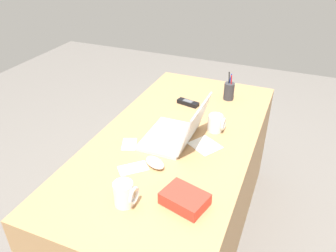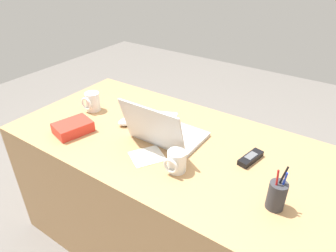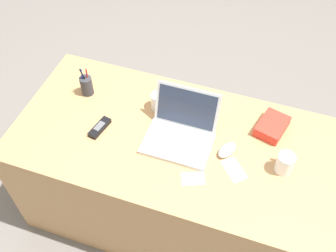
# 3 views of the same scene
# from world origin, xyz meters

# --- Properties ---
(ground_plane) EXTENTS (6.00, 6.00, 0.00)m
(ground_plane) POSITION_xyz_m (0.00, 0.00, 0.00)
(ground_plane) COLOR slate
(desk) EXTENTS (1.56, 0.77, 0.70)m
(desk) POSITION_xyz_m (0.00, 0.00, 0.35)
(desk) COLOR tan
(desk) RESTS_ON ground
(laptop) EXTENTS (0.32, 0.28, 0.22)m
(laptop) POSITION_xyz_m (0.03, 0.01, 0.75)
(laptop) COLOR silver
(laptop) RESTS_ON desk
(computer_mouse) EXTENTS (0.10, 0.12, 0.04)m
(computer_mouse) POSITION_xyz_m (0.26, 0.00, 0.72)
(computer_mouse) COLOR white
(computer_mouse) RESTS_ON desk
(coffee_mug_white) EXTENTS (0.08, 0.09, 0.09)m
(coffee_mug_white) POSITION_xyz_m (-0.13, 0.17, 0.75)
(coffee_mug_white) COLOR white
(coffee_mug_white) RESTS_ON desk
(coffee_mug_tall) EXTENTS (0.08, 0.09, 0.10)m
(coffee_mug_tall) POSITION_xyz_m (0.52, -0.01, 0.75)
(coffee_mug_tall) COLOR white
(coffee_mug_tall) RESTS_ON desk
(cordless_phone) EXTENTS (0.07, 0.14, 0.03)m
(cordless_phone) POSITION_xyz_m (-0.35, -0.06, 0.71)
(cordless_phone) COLOR black
(cordless_phone) RESTS_ON desk
(pen_holder) EXTENTS (0.06, 0.06, 0.17)m
(pen_holder) POSITION_xyz_m (-0.52, 0.14, 0.76)
(pen_holder) COLOR #333338
(pen_holder) RESTS_ON desk
(snack_bag) EXTENTS (0.16, 0.19, 0.05)m
(snack_bag) POSITION_xyz_m (0.44, 0.20, 0.73)
(snack_bag) COLOR red
(snack_bag) RESTS_ON desk
(paper_note_near_laptop) EXTENTS (0.17, 0.18, 0.00)m
(paper_note_near_laptop) POSITION_xyz_m (0.02, 0.16, 0.70)
(paper_note_near_laptop) COLOR white
(paper_note_near_laptop) RESTS_ON desk
(paper_note_left) EXTENTS (0.14, 0.14, 0.00)m
(paper_note_left) POSITION_xyz_m (0.32, -0.08, 0.70)
(paper_note_left) COLOR white
(paper_note_left) RESTS_ON desk
(paper_note_right) EXTENTS (0.12, 0.10, 0.00)m
(paper_note_right) POSITION_xyz_m (0.16, -0.19, 0.70)
(paper_note_right) COLOR white
(paper_note_right) RESTS_ON desk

